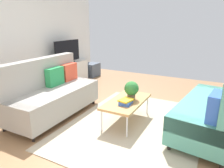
% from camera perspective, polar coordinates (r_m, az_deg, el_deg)
% --- Properties ---
extents(ground_plane, '(7.68, 7.68, 0.00)m').
position_cam_1_polar(ground_plane, '(3.75, 2.16, -11.12)').
color(ground_plane, '#936B47').
extents(wall_far, '(6.40, 0.12, 2.90)m').
position_cam_1_polar(wall_far, '(5.19, -27.38, 11.56)').
color(wall_far, white).
rests_on(wall_far, ground_plane).
extents(area_rug, '(2.90, 2.20, 0.01)m').
position_cam_1_polar(area_rug, '(3.74, 6.53, -11.24)').
color(area_rug, tan).
rests_on(area_rug, ground_plane).
extents(couch_beige, '(1.91, 0.86, 1.10)m').
position_cam_1_polar(couch_beige, '(4.13, -16.52, -2.42)').
color(couch_beige, gray).
rests_on(couch_beige, ground_plane).
extents(couch_green, '(1.99, 1.09, 1.10)m').
position_cam_1_polar(couch_green, '(3.66, 26.86, -6.13)').
color(couch_green, teal).
rests_on(couch_green, ground_plane).
extents(coffee_table, '(1.10, 0.56, 0.42)m').
position_cam_1_polar(coffee_table, '(3.69, 4.11, -4.96)').
color(coffee_table, '#B7844C').
rests_on(coffee_table, ground_plane).
extents(tv_console, '(1.40, 0.44, 0.64)m').
position_cam_1_polar(tv_console, '(6.19, -12.08, 2.93)').
color(tv_console, silver).
rests_on(tv_console, ground_plane).
extents(tv, '(1.00, 0.20, 0.64)m').
position_cam_1_polar(tv, '(6.06, -12.29, 8.73)').
color(tv, black).
rests_on(tv, tv_console).
extents(storage_trunk, '(0.52, 0.40, 0.44)m').
position_cam_1_polar(storage_trunk, '(7.01, -5.67, 3.98)').
color(storage_trunk, '#4C5666').
rests_on(storage_trunk, ground_plane).
extents(potted_plant, '(0.26, 0.26, 0.34)m').
position_cam_1_polar(potted_plant, '(3.67, 5.45, -1.48)').
color(potted_plant, brown).
rests_on(potted_plant, coffee_table).
extents(table_book_0, '(0.25, 0.19, 0.04)m').
position_cam_1_polar(table_book_0, '(3.50, 3.89, -5.38)').
color(table_book_0, '#3359B2').
rests_on(table_book_0, coffee_table).
extents(table_book_1, '(0.25, 0.19, 0.03)m').
position_cam_1_polar(table_book_1, '(3.49, 3.90, -4.91)').
color(table_book_1, '#3359B2').
rests_on(table_book_1, table_book_0).
extents(table_book_2, '(0.27, 0.23, 0.03)m').
position_cam_1_polar(table_book_2, '(3.48, 3.91, -4.49)').
color(table_book_2, gold).
rests_on(table_book_2, table_book_1).
extents(vase_0, '(0.13, 0.13, 0.13)m').
position_cam_1_polar(vase_0, '(5.72, -16.40, 5.47)').
color(vase_0, silver).
rests_on(vase_0, tv_console).
extents(vase_1, '(0.13, 0.13, 0.14)m').
position_cam_1_polar(vase_1, '(5.85, -15.12, 5.87)').
color(vase_1, '#33B29E').
rests_on(vase_1, tv_console).
extents(bottle_0, '(0.05, 0.05, 0.18)m').
position_cam_1_polar(bottle_0, '(5.93, -13.25, 6.31)').
color(bottle_0, '#3F8C4C').
rests_on(bottle_0, tv_console).
extents(bottle_1, '(0.06, 0.06, 0.19)m').
position_cam_1_polar(bottle_1, '(6.01, -12.60, 6.55)').
color(bottle_1, red).
rests_on(bottle_1, tv_console).
extents(bottle_2, '(0.05, 0.05, 0.21)m').
position_cam_1_polar(bottle_2, '(6.08, -11.97, 6.80)').
color(bottle_2, purple).
rests_on(bottle_2, tv_console).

